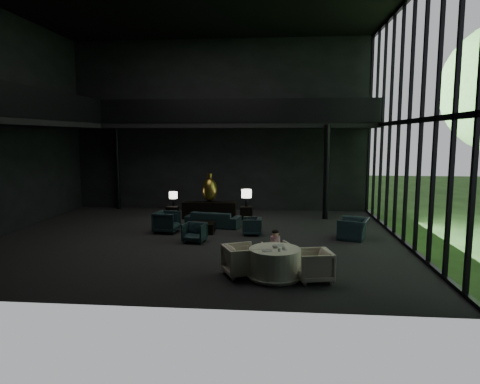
# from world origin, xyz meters

# --- Properties ---
(floor) EXTENTS (14.00, 12.00, 0.02)m
(floor) POSITION_xyz_m (0.00, 0.00, 0.00)
(floor) COLOR black
(floor) RESTS_ON ground
(wall_back) EXTENTS (14.00, 0.04, 8.00)m
(wall_back) POSITION_xyz_m (0.00, 6.00, 4.00)
(wall_back) COLOR black
(wall_back) RESTS_ON ground
(wall_front) EXTENTS (14.00, 0.04, 8.00)m
(wall_front) POSITION_xyz_m (0.00, -6.00, 4.00)
(wall_front) COLOR black
(wall_front) RESTS_ON ground
(curtain_wall) EXTENTS (0.20, 12.00, 8.00)m
(curtain_wall) POSITION_xyz_m (6.95, 0.00, 4.00)
(curtain_wall) COLOR black
(curtain_wall) RESTS_ON ground
(mezzanine_left) EXTENTS (2.00, 12.00, 0.25)m
(mezzanine_left) POSITION_xyz_m (-6.00, 0.00, 4.00)
(mezzanine_left) COLOR black
(mezzanine_left) RESTS_ON wall_left
(mezzanine_back) EXTENTS (12.00, 2.00, 0.25)m
(mezzanine_back) POSITION_xyz_m (1.00, 5.00, 4.00)
(mezzanine_back) COLOR black
(mezzanine_back) RESTS_ON wall_back
(railing_left) EXTENTS (0.06, 12.00, 1.00)m
(railing_left) POSITION_xyz_m (-5.00, 0.00, 4.60)
(railing_left) COLOR black
(railing_left) RESTS_ON mezzanine_left
(railing_back) EXTENTS (12.00, 0.06, 1.00)m
(railing_back) POSITION_xyz_m (1.00, 4.00, 4.60)
(railing_back) COLOR black
(railing_back) RESTS_ON mezzanine_back
(column_nw) EXTENTS (0.24, 0.24, 4.00)m
(column_nw) POSITION_xyz_m (-5.00, 5.70, 2.00)
(column_nw) COLOR black
(column_nw) RESTS_ON floor
(column_ne) EXTENTS (0.24, 0.24, 4.00)m
(column_ne) POSITION_xyz_m (4.80, 4.00, 2.00)
(column_ne) COLOR black
(column_ne) RESTS_ON floor
(console) EXTENTS (2.28, 0.52, 0.73)m
(console) POSITION_xyz_m (-0.16, 3.57, 0.36)
(console) COLOR black
(console) RESTS_ON floor
(bronze_urn) EXTENTS (0.65, 0.65, 1.21)m
(bronze_urn) POSITION_xyz_m (-0.16, 3.74, 1.24)
(bronze_urn) COLOR #B97226
(bronze_urn) RESTS_ON console
(side_table_left) EXTENTS (0.48, 0.48, 0.53)m
(side_table_left) POSITION_xyz_m (-1.76, 3.51, 0.26)
(side_table_left) COLOR black
(side_table_left) RESTS_ON floor
(table_lamp_left) EXTENTS (0.36, 0.36, 0.60)m
(table_lamp_left) POSITION_xyz_m (-1.76, 3.71, 0.96)
(table_lamp_left) COLOR black
(table_lamp_left) RESTS_ON side_table_left
(side_table_right) EXTENTS (0.51, 0.51, 0.56)m
(side_table_right) POSITION_xyz_m (1.44, 3.56, 0.28)
(side_table_right) COLOR black
(side_table_right) RESTS_ON floor
(table_lamp_right) EXTENTS (0.43, 0.43, 0.72)m
(table_lamp_right) POSITION_xyz_m (1.44, 3.59, 1.08)
(table_lamp_right) COLOR black
(table_lamp_right) RESTS_ON side_table_right
(sofa) EXTENTS (2.19, 0.99, 0.83)m
(sofa) POSITION_xyz_m (0.26, 1.97, 0.41)
(sofa) COLOR black
(sofa) RESTS_ON floor
(lounge_armchair_west) EXTENTS (0.96, 1.01, 0.95)m
(lounge_armchair_west) POSITION_xyz_m (-1.29, 0.83, 0.47)
(lounge_armchair_west) COLOR #142B31
(lounge_armchair_west) RESTS_ON floor
(lounge_armchair_east) EXTENTS (0.56, 0.60, 0.60)m
(lounge_armchair_east) POSITION_xyz_m (1.86, 0.74, 0.30)
(lounge_armchair_east) COLOR black
(lounge_armchair_east) RESTS_ON floor
(lounge_armchair_south) EXTENTS (0.73, 0.70, 0.67)m
(lounge_armchair_south) POSITION_xyz_m (0.01, -0.51, 0.33)
(lounge_armchair_south) COLOR #192D38
(lounge_armchair_south) RESTS_ON floor
(window_armchair) EXTENTS (1.04, 1.28, 0.97)m
(window_armchair) POSITION_xyz_m (5.39, 0.44, 0.49)
(window_armchair) COLOR #193033
(window_armchair) RESTS_ON floor
(coffee_table) EXTENTS (0.87, 0.87, 0.37)m
(coffee_table) POSITION_xyz_m (0.04, 0.92, 0.19)
(coffee_table) COLOR black
(coffee_table) RESTS_ON floor
(dining_table) EXTENTS (1.47, 1.47, 0.75)m
(dining_table) POSITION_xyz_m (2.72, -3.89, 0.33)
(dining_table) COLOR white
(dining_table) RESTS_ON floor
(dining_chair_north) EXTENTS (0.85, 0.83, 0.68)m
(dining_chair_north) POSITION_xyz_m (2.78, -2.97, 0.34)
(dining_chair_north) COLOR beige
(dining_chair_north) RESTS_ON floor
(dining_chair_east) EXTENTS (1.00, 1.04, 0.92)m
(dining_chair_east) POSITION_xyz_m (3.68, -4.03, 0.46)
(dining_chair_east) COLOR beige
(dining_chair_east) RESTS_ON floor
(dining_chair_west) EXTENTS (1.19, 1.22, 0.97)m
(dining_chair_west) POSITION_xyz_m (1.88, -3.78, 0.48)
(dining_chair_west) COLOR beige
(dining_chair_west) RESTS_ON floor
(child) EXTENTS (0.26, 0.26, 0.56)m
(child) POSITION_xyz_m (2.72, -2.90, 0.73)
(child) COLOR #ECBBD0
(child) RESTS_ON dining_chair_north
(plate_a) EXTENTS (0.31, 0.31, 0.02)m
(plate_a) POSITION_xyz_m (2.53, -4.12, 0.76)
(plate_a) COLOR white
(plate_a) RESTS_ON dining_table
(plate_b) EXTENTS (0.28, 0.28, 0.02)m
(plate_b) POSITION_xyz_m (2.85, -3.59, 0.76)
(plate_b) COLOR white
(plate_b) RESTS_ON dining_table
(saucer) EXTENTS (0.14, 0.14, 0.01)m
(saucer) POSITION_xyz_m (2.96, -3.99, 0.76)
(saucer) COLOR white
(saucer) RESTS_ON dining_table
(coffee_cup) EXTENTS (0.10, 0.10, 0.07)m
(coffee_cup) POSITION_xyz_m (2.94, -3.97, 0.79)
(coffee_cup) COLOR white
(coffee_cup) RESTS_ON saucer
(cereal_bowl) EXTENTS (0.17, 0.17, 0.09)m
(cereal_bowl) POSITION_xyz_m (2.74, -3.80, 0.79)
(cereal_bowl) COLOR white
(cereal_bowl) RESTS_ON dining_table
(cream_pot) EXTENTS (0.08, 0.08, 0.07)m
(cream_pot) POSITION_xyz_m (2.83, -4.15, 0.79)
(cream_pot) COLOR #99999E
(cream_pot) RESTS_ON dining_table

